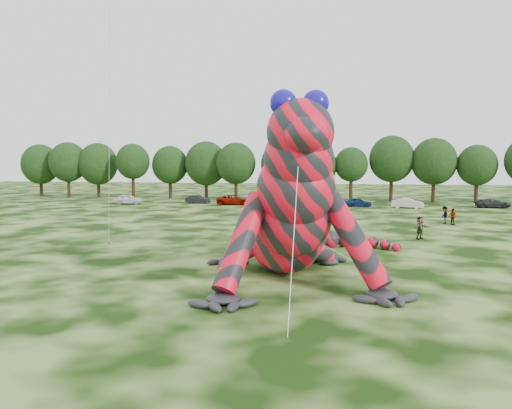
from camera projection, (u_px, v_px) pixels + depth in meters
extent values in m
plane|color=#16330A|center=(343.00, 297.00, 23.64)|extent=(240.00, 240.00, 0.00)
cylinder|color=silver|center=(109.00, 118.00, 35.49)|extent=(0.02, 0.02, 19.71)
cylinder|color=#382314|center=(109.00, 243.00, 38.76)|extent=(0.08, 0.08, 0.24)
imported|color=white|center=(128.00, 199.00, 74.83)|extent=(4.54, 2.39, 1.47)
imported|color=black|center=(198.00, 199.00, 76.09)|extent=(3.95, 1.96, 1.24)
imported|color=#7D0C01|center=(235.00, 200.00, 73.58)|extent=(5.49, 2.87, 1.47)
imported|color=silver|center=(289.00, 202.00, 71.27)|extent=(4.75, 2.14, 1.35)
imported|color=#0F1F4F|center=(358.00, 202.00, 70.32)|extent=(4.02, 2.09, 1.30)
imported|color=silver|center=(408.00, 203.00, 68.32)|extent=(4.47, 2.31, 1.40)
imported|color=#262628|center=(493.00, 203.00, 68.90)|extent=(4.66, 2.39, 1.26)
imported|color=gray|center=(453.00, 217.00, 50.43)|extent=(1.04, 0.88, 1.67)
imported|color=gray|center=(420.00, 228.00, 41.19)|extent=(1.66, 1.57, 1.87)
imported|color=gray|center=(445.00, 215.00, 51.38)|extent=(0.81, 1.24, 1.81)
imported|color=gray|center=(252.00, 224.00, 43.78)|extent=(0.69, 0.48, 1.81)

